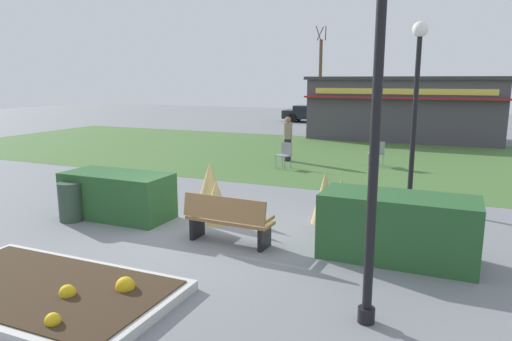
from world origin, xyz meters
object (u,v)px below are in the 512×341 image
object	(u,v)px
person_strolling	(288,139)
tree_right_bg	(320,76)
lamppost_near	(377,107)
lamppost_mid	(416,93)
food_kiosk	(404,108)
trash_bin	(71,202)
parked_car_center_slot	(380,115)
parked_car_west_slot	(312,113)
park_bench	(228,219)
cafe_chair_east	(377,152)
cafe_chair_west	(285,153)

from	to	relation	value
person_strolling	tree_right_bg	size ratio (longest dim) A/B	0.23
lamppost_near	lamppost_mid	size ratio (longest dim) A/B	1.00
food_kiosk	tree_right_bg	distance (m)	15.49
trash_bin	parked_car_center_slot	xyz separation A→B (m)	(2.73, 25.41, 0.21)
parked_car_west_slot	trash_bin	bearing A→B (deg)	-85.26
park_bench	lamppost_mid	xyz separation A→B (m)	(2.87, 4.26, 2.27)
lamppost_near	cafe_chair_east	bearing A→B (deg)	98.47
lamppost_mid	cafe_chair_east	world-z (taller)	lamppost_mid
cafe_chair_east	parked_car_west_slot	size ratio (longest dim) A/B	0.21
cafe_chair_east	person_strolling	xyz separation A→B (m)	(-3.30, -0.29, 0.33)
lamppost_mid	parked_car_west_slot	xyz separation A→B (m)	(-8.82, 21.10, -2.11)
park_bench	parked_car_center_slot	distance (m)	25.39
cafe_chair_west	cafe_chair_east	world-z (taller)	same
trash_bin	parked_car_center_slot	bearing A→B (deg)	83.86
cafe_chair_west	tree_right_bg	bearing A→B (deg)	102.92
food_kiosk	parked_car_west_slot	size ratio (longest dim) A/B	2.24
park_bench	tree_right_bg	world-z (taller)	tree_right_bg
lamppost_near	cafe_chair_west	bearing A→B (deg)	115.58
food_kiosk	park_bench	bearing A→B (deg)	-93.93
person_strolling	trash_bin	bearing A→B (deg)	38.67
parked_car_center_slot	lamppost_mid	bearing A→B (deg)	-79.32
lamppost_mid	cafe_chair_west	bearing A→B (deg)	142.71
park_bench	trash_bin	xyz separation A→B (m)	(-3.84, -0.04, -0.05)
food_kiosk	cafe_chair_west	world-z (taller)	food_kiosk
parked_car_west_slot	parked_car_center_slot	bearing A→B (deg)	0.04
park_bench	parked_car_center_slot	size ratio (longest dim) A/B	0.40
parked_car_west_slot	parked_car_center_slot	distance (m)	4.84
trash_bin	tree_right_bg	bearing A→B (deg)	95.78
food_kiosk	trash_bin	bearing A→B (deg)	-105.79
lamppost_mid	trash_bin	bearing A→B (deg)	-147.33
tree_right_bg	parked_car_center_slot	bearing A→B (deg)	-43.37
lamppost_near	parked_car_west_slot	xyz separation A→B (m)	(-8.89, 27.25, -2.11)
park_bench	person_strolling	size ratio (longest dim) A/B	1.02
cafe_chair_east	person_strolling	size ratio (longest dim) A/B	0.53
tree_right_bg	lamppost_near	bearing A→B (deg)	-73.18
tree_right_bg	cafe_chair_east	bearing A→B (deg)	-69.08
person_strolling	parked_car_center_slot	size ratio (longest dim) A/B	0.40
trash_bin	cafe_chair_east	xyz separation A→B (m)	(5.11, 9.39, 0.10)
cafe_chair_east	food_kiosk	bearing A→B (deg)	90.26
park_bench	tree_right_bg	size ratio (longest dim) A/B	0.23
lamppost_near	tree_right_bg	xyz separation A→B (m)	(-9.91, 32.79, 0.55)
cafe_chair_west	person_strolling	size ratio (longest dim) A/B	0.53
lamppost_mid	tree_right_bg	bearing A→B (deg)	110.28
cafe_chair_west	person_strolling	xyz separation A→B (m)	(-0.38, 1.35, 0.33)
trash_bin	person_strolling	bearing A→B (deg)	78.78
food_kiosk	person_strolling	xyz separation A→B (m)	(-3.26, -8.82, -0.75)
park_bench	food_kiosk	world-z (taller)	food_kiosk
trash_bin	person_strolling	distance (m)	9.29
food_kiosk	parked_car_center_slot	size ratio (longest dim) A/B	2.26
person_strolling	cafe_chair_east	bearing A→B (deg)	144.87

